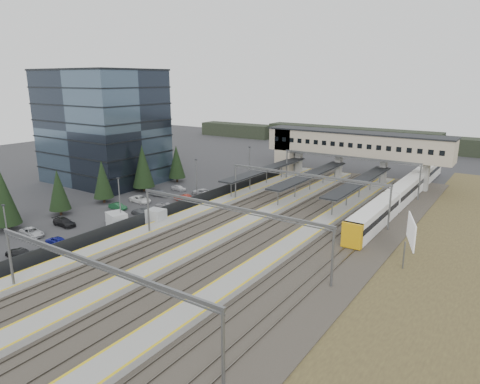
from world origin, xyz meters
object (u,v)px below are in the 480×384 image
Objects in this scene: relay_cabin_near at (117,221)px; billboard at (411,232)px; relay_cabin_far at (156,217)px; footbridge at (343,145)px; train at (405,191)px; office_building at (103,126)px.

billboard is at bearing 17.79° from relay_cabin_near.
footbridge reaches higher than relay_cabin_far.
train is 9.31× the size of billboard.
train is at bearing 51.44° from relay_cabin_near.
relay_cabin_far is (3.23, 5.09, -0.10)m from relay_cabin_near.
footbridge reaches higher than train.
office_building is 0.60× the size of footbridge.
relay_cabin_near is 0.61× the size of billboard.
relay_cabin_near is 6.03m from relay_cabin_far.
relay_cabin_far is 45.98m from train.
relay_cabin_near is at bearing -162.21° from billboard.
train is at bearing 104.67° from billboard.
relay_cabin_far is at bearing -129.36° from train.
relay_cabin_far is 0.46× the size of billboard.
footbridge is (43.70, 30.00, -4.26)m from office_building.
office_building is at bearing 143.38° from relay_cabin_near.
relay_cabin_near reaches higher than relay_cabin_far.
office_building reaches higher than train.
office_building is 64.10m from train.
billboard is at bearing 11.85° from relay_cabin_far.
footbridge is 6.52× the size of billboard.
train is at bearing -31.24° from footbridge.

